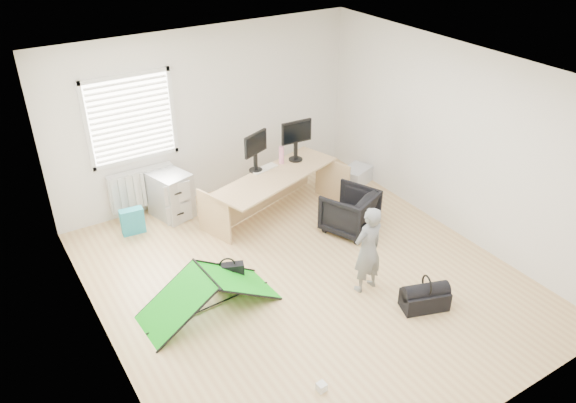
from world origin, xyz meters
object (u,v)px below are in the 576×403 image
thermos (281,155)px  storage_crate (356,175)px  office_chair (349,211)px  laptop_bag (228,275)px  duffel_bag (425,299)px  monitor_left (255,157)px  kite (209,291)px  desk (276,196)px  filing_cabinet (170,195)px  person (368,250)px  monitor_right (296,146)px

thermos → storage_crate: thermos is taller
office_chair → laptop_bag: (-2.10, -0.21, -0.16)m
thermos → duffel_bag: size_ratio=0.50×
office_chair → storage_crate: 1.51m
monitor_left → thermos: monitor_left is taller
kite → duffel_bag: size_ratio=2.95×
office_chair → desk: bearing=-74.4°
filing_cabinet → kite: bearing=-117.7°
thermos → monitor_left: bearing=-178.4°
filing_cabinet → duffel_bag: (1.76, -3.66, -0.24)m
kite → laptop_bag: 0.50m
person → laptop_bag: 1.80m
monitor_right → person: 2.43m
office_chair → kite: (-2.49, -0.50, -0.06)m
monitor_left → storage_crate: size_ratio=0.94×
filing_cabinet → kite: filing_cabinet is taller
kite → thermos: bearing=36.3°
filing_cabinet → thermos: (1.61, -0.61, 0.50)m
desk → filing_cabinet: desk is taller
duffel_bag → storage_crate: bearing=85.3°
office_chair → person: 1.40m
monitor_left → duffel_bag: size_ratio=0.85×
desk → duffel_bag: (0.43, -2.76, -0.24)m
office_chair → kite: bearing=-12.0°
thermos → person: person is taller
filing_cabinet → office_chair: filing_cabinet is taller
filing_cabinet → monitor_left: monitor_left is taller
laptop_bag → duffel_bag: bearing=-21.8°
monitor_right → duffel_bag: (-0.10, -3.04, -0.84)m
kite → duffel_bag: (2.21, -1.38, -0.13)m
thermos → monitor_right: bearing=-3.6°
duffel_bag → kite: bearing=166.9°
person → duffel_bag: size_ratio=2.11×
monitor_left → filing_cabinet: bearing=129.6°
person → desk: bearing=-92.9°
desk → monitor_right: monitor_right is taller
monitor_left → thermos: size_ratio=1.71×
filing_cabinet → laptop_bag: bearing=-108.1°
filing_cabinet → monitor_left: 1.43m
office_chair → laptop_bag: size_ratio=1.69×
thermos → office_chair: bearing=-69.6°
kite → desk: bearing=34.9°
thermos → storage_crate: size_ratio=0.55×
kite → filing_cabinet: bearing=76.1°
person → monitor_right: bearing=-105.6°
desk → filing_cabinet: bearing=128.5°
person → thermos: bearing=-99.6°
desk → person: (0.05, -2.08, 0.23)m
filing_cabinet → monitor_left: bearing=-45.0°
monitor_right → person: size_ratio=0.42×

